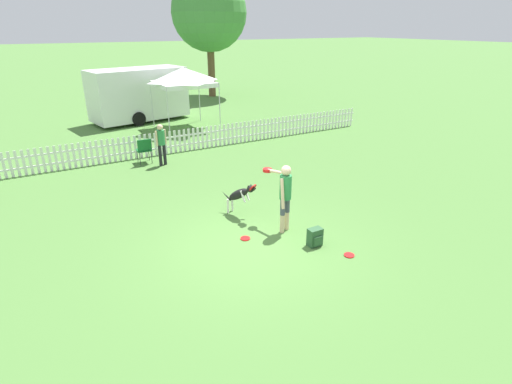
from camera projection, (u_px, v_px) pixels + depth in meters
The scene contains 12 objects.
ground_plane at pixel (254, 245), 9.11m from camera, with size 240.00×240.00×0.00m, color #4C7A38.
handler_person at pixel (284, 190), 9.38m from camera, with size 0.42×1.10×1.68m.
leaping_dog at pixel (240, 194), 10.30m from camera, with size 0.57×1.11×0.99m.
frisbee_near_handler at pixel (245, 238), 9.37m from camera, with size 0.23×0.23×0.02m.
frisbee_near_dog at pixel (349, 255), 8.69m from camera, with size 0.23×0.23×0.02m.
backpack_on_grass at pixel (315, 237), 9.02m from camera, with size 0.32×0.25×0.42m.
picket_fence at pixel (153, 145), 15.16m from camera, with size 20.05×0.04×0.88m.
folding_chair_blue_left at pixel (144, 149), 14.27m from camera, with size 0.51×0.53×0.93m.
canopy_tent_main at pixel (183, 77), 18.45m from camera, with size 2.52×2.52×2.84m.
spectator_standing at pixel (161, 141), 13.97m from camera, with size 0.41×0.27×1.48m.
equipment_trailer at pixel (138, 94), 20.39m from camera, with size 5.64×2.87×2.63m.
tree_left_grove at pixel (209, 13), 26.08m from camera, with size 4.92×4.92×7.84m.
Camera 1 is at (-3.88, -6.91, 4.65)m, focal length 28.00 mm.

